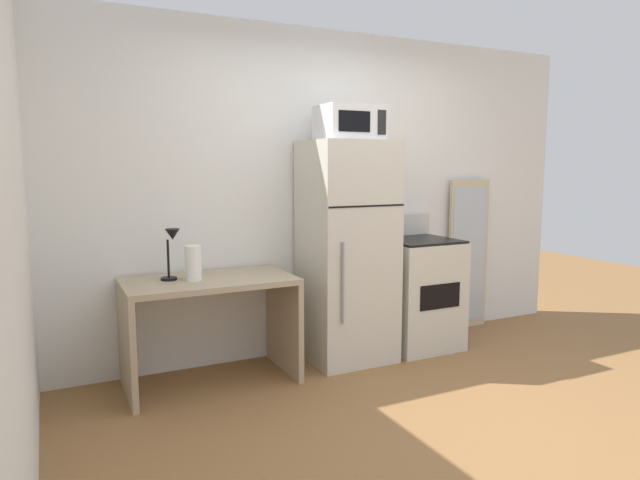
% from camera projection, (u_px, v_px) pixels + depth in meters
% --- Properties ---
extents(ground_plane, '(12.00, 12.00, 0.00)m').
position_uv_depth(ground_plane, '(449.00, 429.00, 3.25)').
color(ground_plane, olive).
extents(wall_back_white, '(5.00, 0.10, 2.60)m').
position_uv_depth(wall_back_white, '(320.00, 193.00, 4.59)').
color(wall_back_white, white).
rests_on(wall_back_white, ground).
extents(wall_left_brick, '(0.10, 4.00, 2.60)m').
position_uv_depth(wall_left_brick, '(0.00, 226.00, 2.11)').
color(wall_left_brick, silver).
rests_on(wall_left_brick, ground).
extents(desk, '(1.16, 0.64, 0.75)m').
position_uv_depth(desk, '(210.00, 310.00, 3.88)').
color(desk, tan).
rests_on(desk, ground).
extents(desk_lamp, '(0.14, 0.12, 0.35)m').
position_uv_depth(desk_lamp, '(171.00, 245.00, 3.77)').
color(desk_lamp, black).
rests_on(desk_lamp, desk).
extents(paper_towel_roll, '(0.11, 0.11, 0.24)m').
position_uv_depth(paper_towel_roll, '(193.00, 263.00, 3.77)').
color(paper_towel_roll, white).
rests_on(paper_towel_roll, desk).
extents(refrigerator, '(0.65, 0.62, 1.72)m').
position_uv_depth(refrigerator, '(347.00, 252.00, 4.35)').
color(refrigerator, beige).
rests_on(refrigerator, ground).
extents(microwave, '(0.46, 0.35, 0.26)m').
position_uv_depth(microwave, '(349.00, 123.00, 4.20)').
color(microwave, silver).
rests_on(microwave, refrigerator).
extents(oven_range, '(0.61, 0.61, 1.10)m').
position_uv_depth(oven_range, '(417.00, 292.00, 4.69)').
color(oven_range, beige).
rests_on(oven_range, ground).
extents(leaning_mirror, '(0.44, 0.03, 1.40)m').
position_uv_depth(leaning_mirror, '(468.00, 254.00, 5.22)').
color(leaning_mirror, '#C6B793').
rests_on(leaning_mirror, ground).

